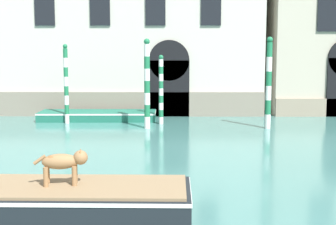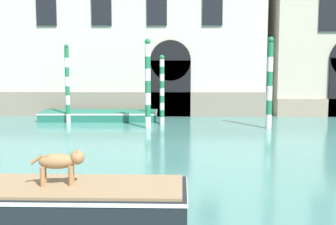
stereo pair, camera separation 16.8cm
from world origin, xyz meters
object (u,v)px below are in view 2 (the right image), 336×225
Objects in this scene: boat_foreground at (40,198)px; mooring_pole_2 at (67,84)px; mooring_pole_3 at (270,83)px; dog_on_deck at (61,162)px; mooring_pole_0 at (162,89)px; boat_moored_near_palazzo at (99,115)px; mooring_pole_4 at (148,83)px.

mooring_pole_2 is at bearing 101.05° from boat_foreground.
mooring_pole_2 is 0.93× the size of mooring_pole_3.
dog_on_deck is 0.34× the size of mooring_pole_0.
mooring_pole_3 reaches higher than dog_on_deck.
dog_on_deck is at bearing 3.98° from boat_foreground.
boat_moored_near_palazzo is 4.19m from mooring_pole_4.
mooring_pole_4 is (1.62, 11.42, 1.72)m from boat_foreground.
mooring_pole_0 is 0.86× the size of mooring_pole_2.
mooring_pole_2 is at bearing 177.26° from mooring_pole_0.
dog_on_deck is 14.16m from boat_moored_near_palazzo.
mooring_pole_0 is at bearing 80.67° from boat_foreground.
mooring_pole_4 is (1.15, 11.39, 0.93)m from dog_on_deck.
mooring_pole_3 is (4.91, -1.27, 0.41)m from mooring_pole_0.
boat_moored_near_palazzo is 1.44× the size of mooring_pole_3.
mooring_pole_3 is (8.19, -2.59, 1.85)m from boat_moored_near_palazzo.
mooring_pole_0 is at bearing -2.74° from mooring_pole_2.
boat_foreground is 1.56× the size of mooring_pole_4.
mooring_pole_4 is (4.03, -1.56, 0.11)m from mooring_pole_2.
mooring_pole_3 reaches higher than mooring_pole_0.
dog_on_deck is 13.29m from mooring_pole_2.
mooring_pole_0 reaches higher than dog_on_deck.
mooring_pole_4 is at bearing -179.32° from mooring_pole_3.
mooring_pole_3 is (6.66, 11.46, 0.97)m from dog_on_deck.
dog_on_deck is 0.19× the size of boat_moored_near_palazzo.
mooring_pole_4 is at bearing 82.48° from boat_foreground.
mooring_pole_3 is at bearing 58.73° from boat_foreground.
boat_foreground is 14.12m from boat_moored_near_palazzo.
mooring_pole_0 is (2.22, 12.76, 1.35)m from boat_foreground.
dog_on_deck is 13.29m from mooring_pole_3.
dog_on_deck is 0.30× the size of mooring_pole_2.
boat_moored_near_palazzo is at bearing 162.45° from mooring_pole_3.
mooring_pole_2 reaches higher than boat_moored_near_palazzo.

